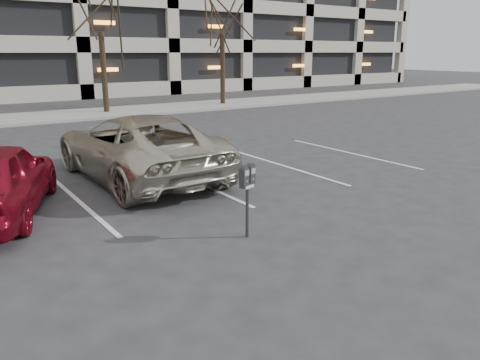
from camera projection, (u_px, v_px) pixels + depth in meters
The scene contains 5 objects.
ground at pixel (186, 217), 8.91m from camera, with size 140.00×140.00×0.00m, color #28282B.
sidewalk at pixel (22, 119), 21.62m from camera, with size 80.00×4.00×0.12m, color gray.
stall_lines at pixel (77, 199), 9.97m from camera, with size 16.90×5.20×0.00m.
parking_meter at pixel (247, 183), 7.71m from camera, with size 0.34×0.21×1.25m.
suv_silver at pixel (138, 147), 11.50m from camera, with size 2.77×5.77×1.59m.
Camera 1 is at (-3.90, -7.52, 3.04)m, focal length 35.00 mm.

